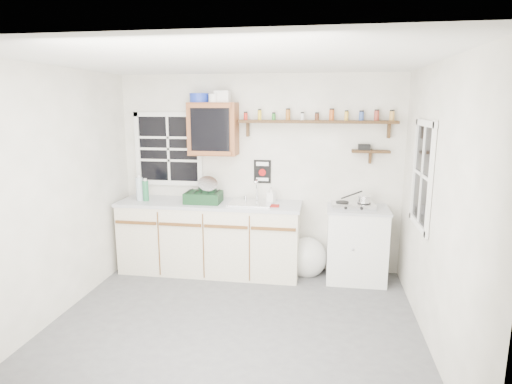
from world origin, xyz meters
TOP-DOWN VIEW (x-y plane):
  - room at (0.00, 0.00)m, footprint 3.64×3.24m
  - main_cabinet at (-0.58, 1.30)m, footprint 2.31×0.63m
  - right_cabinet at (1.25, 1.32)m, footprint 0.73×0.57m
  - sink at (-0.05, 1.30)m, footprint 0.52×0.44m
  - upper_cabinet at (-0.55, 1.44)m, footprint 0.60×0.32m
  - upper_cabinet_clutter at (-0.60, 1.44)m, footprint 0.50×0.24m
  - spice_shelf at (0.75, 1.51)m, footprint 1.91×0.18m
  - secondary_shelf at (1.36, 1.52)m, footprint 0.45×0.16m
  - warning_sign at (0.05, 1.59)m, footprint 0.22×0.02m
  - window_back at (-1.20, 1.59)m, footprint 0.93×0.03m
  - window_right at (1.79, 0.55)m, footprint 0.03×0.78m
  - water_bottles at (-1.45, 1.26)m, footprint 0.17×0.09m
  - dish_rack at (-0.63, 1.27)m, footprint 0.45×0.35m
  - soap_bottle at (0.19, 1.39)m, footprint 0.12×0.12m
  - rag at (0.25, 1.20)m, footprint 0.12×0.10m
  - hotplate at (1.19, 1.31)m, footprint 0.52×0.30m
  - saucepan at (1.31, 1.31)m, footprint 0.34×0.24m
  - trash_bag at (0.65, 1.40)m, footprint 0.46×0.42m

SIDE VIEW (x-z plane):
  - trash_bag at x=0.65m, z-range -0.04..0.49m
  - right_cabinet at x=1.25m, z-range 0.00..0.91m
  - main_cabinet at x=-0.58m, z-range 0.00..0.92m
  - rag at x=0.25m, z-range 0.92..0.94m
  - sink at x=-0.05m, z-range 0.79..1.08m
  - hotplate at x=1.19m, z-range 0.91..0.98m
  - saucepan at x=1.31m, z-range 0.94..1.10m
  - soap_bottle at x=0.19m, z-range 0.92..1.12m
  - dish_rack at x=-0.63m, z-range 0.86..1.19m
  - water_bottles at x=-1.45m, z-range 0.90..1.23m
  - room at x=0.00m, z-range -0.02..2.52m
  - warning_sign at x=0.05m, z-range 1.13..1.43m
  - window_right at x=1.79m, z-range 0.91..1.99m
  - window_back at x=-1.20m, z-range 1.06..2.04m
  - secondary_shelf at x=1.36m, z-range 1.46..1.69m
  - upper_cabinet at x=-0.55m, z-range 1.50..2.15m
  - spice_shelf at x=0.75m, z-range 1.76..2.10m
  - upper_cabinet_clutter at x=-0.60m, z-range 2.14..2.28m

